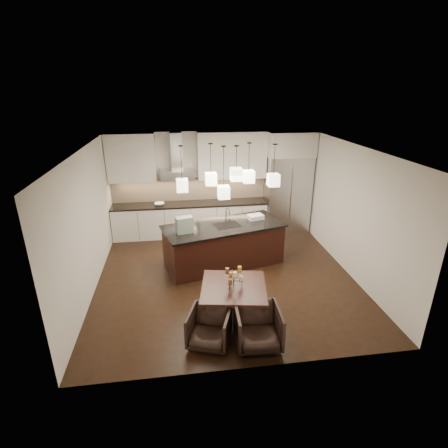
{
  "coord_description": "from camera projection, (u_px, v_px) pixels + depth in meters",
  "views": [
    {
      "loc": [
        -0.98,
        -6.71,
        3.93
      ],
      "look_at": [
        0.0,
        0.2,
        1.15
      ],
      "focal_mm": 28.0,
      "sensor_mm": 36.0,
      "label": 1
    }
  ],
  "objects": [
    {
      "name": "wall_left",
      "position": [
        87.0,
        223.0,
        6.88
      ],
      "size": [
        0.02,
        5.5,
        2.8
      ],
      "primitive_type": "cube",
      "color": "silver",
      "rests_on": "ground"
    },
    {
      "name": "candle_d",
      "position": [
        240.0,
        269.0,
        6.05
      ],
      "size": [
        0.08,
        0.08,
        0.09
      ],
      "primitive_type": "cylinder",
      "rotation": [
        0.0,
        0.0,
        -0.17
      ],
      "color": "orange",
      "rests_on": "candelabra"
    },
    {
      "name": "lower_cabinets",
      "position": [
        191.0,
        219.0,
        9.75
      ],
      "size": [
        4.21,
        0.62,
        0.88
      ],
      "primitive_type": "cube",
      "color": "silver",
      "rests_on": "floor"
    },
    {
      "name": "faucet",
      "position": [
        226.0,
        215.0,
        7.98
      ],
      "size": [
        0.17,
        0.27,
        0.4
      ],
      "primitive_type": null,
      "rotation": [
        0.0,
        0.0,
        0.27
      ],
      "color": "silver",
      "rests_on": "island_top"
    },
    {
      "name": "wall_front",
      "position": [
        255.0,
        287.0,
        4.7
      ],
      "size": [
        5.5,
        0.02,
        2.8
      ],
      "primitive_type": "cube",
      "color": "silver",
      "rests_on": "ground"
    },
    {
      "name": "ceiling",
      "position": [
        225.0,
        148.0,
        6.72
      ],
      "size": [
        5.5,
        5.5,
        0.02
      ],
      "primitive_type": "cube",
      "color": "white",
      "rests_on": "wall_back"
    },
    {
      "name": "armchair_left",
      "position": [
        209.0,
        328.0,
        5.61
      ],
      "size": [
        0.83,
        0.84,
        0.61
      ],
      "primitive_type": "imported",
      "rotation": [
        0.0,
        0.0,
        -0.33
      ],
      "color": "black",
      "rests_on": "floor"
    },
    {
      "name": "pendant_f",
      "position": [
        224.0,
        192.0,
        7.37
      ],
      "size": [
        0.24,
        0.24,
        0.26
      ],
      "primitive_type": "cube",
      "color": "beige",
      "rests_on": "ceiling"
    },
    {
      "name": "candle_f",
      "position": [
        235.0,
        274.0,
        5.87
      ],
      "size": [
        0.08,
        0.08,
        0.09
      ],
      "primitive_type": "cylinder",
      "rotation": [
        0.0,
        0.0,
        -0.17
      ],
      "color": "#F6ECA6",
      "rests_on": "candelabra"
    },
    {
      "name": "armchair_right",
      "position": [
        258.0,
        327.0,
        5.58
      ],
      "size": [
        0.75,
        0.77,
        0.67
      ],
      "primitive_type": "imported",
      "rotation": [
        0.0,
        0.0,
        -0.04
      ],
      "color": "black",
      "rests_on": "floor"
    },
    {
      "name": "hood_chimney",
      "position": [
        176.0,
        151.0,
        9.16
      ],
      "size": [
        0.3,
        0.28,
        0.96
      ],
      "primitive_type": "cube",
      "color": "#B7B7BA",
      "rests_on": "hood_canopy"
    },
    {
      "name": "fruit_bowl",
      "position": [
        159.0,
        204.0,
        9.4
      ],
      "size": [
        0.27,
        0.27,
        0.06
      ],
      "primitive_type": "imported",
      "rotation": [
        0.0,
        0.0,
        -0.05
      ],
      "color": "silver",
      "rests_on": "countertop"
    },
    {
      "name": "candelabra",
      "position": [
        234.0,
        276.0,
        6.02
      ],
      "size": [
        0.37,
        0.37,
        0.39
      ],
      "primitive_type": null,
      "rotation": [
        0.0,
        0.0,
        -0.17
      ],
      "color": "black",
      "rests_on": "dining_table"
    },
    {
      "name": "wall_back",
      "position": [
        211.0,
        182.0,
        9.78
      ],
      "size": [
        5.5,
        0.02,
        2.8
      ],
      "primitive_type": "cube",
      "color": "silver",
      "rests_on": "ground"
    },
    {
      "name": "fridge_panel",
      "position": [
        290.0,
        144.0,
        9.3
      ],
      "size": [
        1.26,
        0.72,
        0.65
      ],
      "primitive_type": "cube",
      "color": "silver",
      "rests_on": "refrigerator"
    },
    {
      "name": "island_top",
      "position": [
        224.0,
        226.0,
        7.94
      ],
      "size": [
        2.92,
        1.81,
        0.04
      ],
      "primitive_type": "cube",
      "rotation": [
        0.0,
        0.0,
        0.27
      ],
      "color": "black",
      "rests_on": "island_body"
    },
    {
      "name": "floor",
      "position": [
        225.0,
        276.0,
        7.76
      ],
      "size": [
        5.5,
        5.5,
        0.02
      ],
      "primitive_type": "cube",
      "color": "black",
      "rests_on": "ground"
    },
    {
      "name": "refrigerator",
      "position": [
        287.0,
        194.0,
        9.82
      ],
      "size": [
        1.2,
        0.72,
        2.15
      ],
      "primitive_type": "cube",
      "color": "#B7B7BA",
      "rests_on": "floor"
    },
    {
      "name": "pendant_e",
      "position": [
        273.0,
        180.0,
        7.54
      ],
      "size": [
        0.24,
        0.24,
        0.26
      ],
      "primitive_type": "cube",
      "color": "beige",
      "rests_on": "ceiling"
    },
    {
      "name": "upper_cab_right",
      "position": [
        232.0,
        155.0,
        9.39
      ],
      "size": [
        1.85,
        0.35,
        1.25
      ],
      "primitive_type": "cube",
      "color": "silver",
      "rests_on": "wall_back"
    },
    {
      "name": "candle_a",
      "position": [
        241.0,
        278.0,
        6.03
      ],
      "size": [
        0.08,
        0.08,
        0.09
      ],
      "primitive_type": "cylinder",
      "rotation": [
        0.0,
        0.0,
        -0.17
      ],
      "color": "#F6ECA6",
      "rests_on": "candelabra"
    },
    {
      "name": "countertop",
      "position": [
        190.0,
        204.0,
        9.58
      ],
      "size": [
        4.21,
        0.66,
        0.04
      ],
      "primitive_type": "cube",
      "color": "black",
      "rests_on": "lower_cabinets"
    },
    {
      "name": "hood_canopy",
      "position": [
        178.0,
        175.0,
        9.28
      ],
      "size": [
        0.9,
        0.52,
        0.24
      ],
      "primitive_type": "cube",
      "color": "#B7B7BA",
      "rests_on": "wall_back"
    },
    {
      "name": "pendant_a",
      "position": [
        182.0,
        185.0,
        7.36
      ],
      "size": [
        0.24,
        0.24,
        0.26
      ],
      "primitive_type": "cube",
      "color": "beige",
      "rests_on": "ceiling"
    },
    {
      "name": "wall_right",
      "position": [
        351.0,
        210.0,
        7.6
      ],
      "size": [
        0.02,
        5.5,
        2.8
      ],
      "primitive_type": "cube",
      "color": "silver",
      "rests_on": "ground"
    },
    {
      "name": "candle_e",
      "position": [
        227.0,
        270.0,
        6.0
      ],
      "size": [
        0.08,
        0.08,
        0.09
      ],
      "primitive_type": "cylinder",
      "rotation": [
        0.0,
        0.0,
        -0.17
      ],
      "color": "brown",
      "rests_on": "candelabra"
    },
    {
      "name": "candle_b",
      "position": [
        230.0,
        275.0,
        6.13
      ],
      "size": [
        0.08,
        0.08,
        0.09
      ],
      "primitive_type": "cylinder",
      "rotation": [
        0.0,
        0.0,
        -0.17
      ],
      "color": "orange",
      "rests_on": "candelabra"
    },
    {
      "name": "food_container",
      "position": [
        255.0,
        217.0,
        8.28
      ],
      "size": [
        0.41,
        0.34,
        0.11
      ],
      "primitive_type": "cube",
      "rotation": [
        0.0,
        0.0,
        0.27
      ],
      "color": "silver",
      "rests_on": "island_top"
    },
    {
      "name": "candle_c",
      "position": [
        230.0,
        281.0,
        5.93
      ],
      "size": [
        0.08,
        0.08,
        0.09
      ],
      "primitive_type": "cylinder",
      "rotation": [
        0.0,
        0.0,
        -0.17
      ],
      "color": "brown",
      "rests_on": "candelabra"
    },
    {
      "name": "pendant_b",
      "position": [
        211.0,
        179.0,
        7.61
      ],
      "size": [
        0.24,
        0.24,
        0.26
      ],
      "primitive_type": "cube",
      "color": "beige",
      "rests_on": "ceiling"
    },
    {
      "name": "upper_cab_left",
      "position": [
        131.0,
        158.0,
        9.04
      ],
      "size": [
        1.25,
        0.35,
        1.25
      ],
      "primitive_type": "cube",
      "color": "silver",
      "rests_on": "wall_back"
    },
    {
      "name": "island_body",
      "position": [
        224.0,
        245.0,
        8.12
      ],
      "size": [
        2.82,
        1.71,
        0.93
      ],
      "primitive_type": "cube",
      "rotation": [
        0.0,
        0.0,
        0.27
      ],
      "color": "black",
      "rests_on": "floor"
    },
    {
      "name": "dining_table",
      "position": [
        234.0,
        302.0,
        6.21
      ],
      "size": [
        1.29,
        1.29,
        0.67
      ],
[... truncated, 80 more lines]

